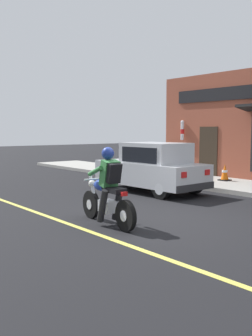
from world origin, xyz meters
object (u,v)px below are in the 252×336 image
at_px(car_hatchback, 152,168).
at_px(traffic_cone, 225,173).
at_px(trash_bin, 169,161).
at_px(motorcycle_with_rider, 108,192).

relative_size(car_hatchback, traffic_cone, 6.36).
bearing_deg(trash_bin, traffic_cone, -94.82).
bearing_deg(trash_bin, motorcycle_with_rider, -143.45).
height_order(car_hatchback, traffic_cone, car_hatchback).
height_order(car_hatchback, trash_bin, car_hatchback).
height_order(traffic_cone, trash_bin, trash_bin).
distance_m(motorcycle_with_rider, car_hatchback, 4.49).
bearing_deg(motorcycle_with_rider, car_hatchback, 35.46).
xyz_separation_m(motorcycle_with_rider, trash_bin, (7.17, 5.31, -0.04)).
height_order(motorcycle_with_rider, traffic_cone, motorcycle_with_rider).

